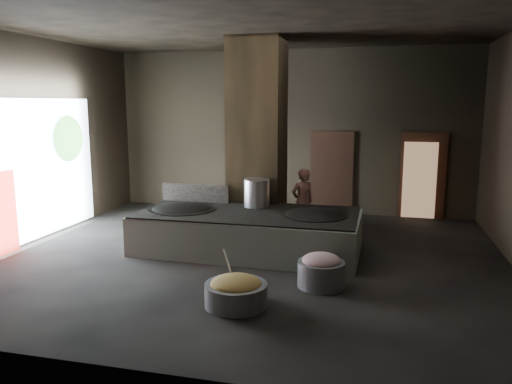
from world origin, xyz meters
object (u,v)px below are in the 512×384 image
(wok_right, at_px, (313,219))
(veg_basin, at_px, (236,295))
(hearth_platform, at_px, (248,232))
(meat_basin, at_px, (321,274))
(wok_left, at_px, (182,212))
(stock_pot, at_px, (257,193))
(cook, at_px, (302,202))

(wok_right, height_order, veg_basin, wok_right)
(hearth_platform, distance_m, wok_right, 1.40)
(veg_basin, relative_size, meat_basin, 1.21)
(wok_left, distance_m, meat_basin, 3.63)
(hearth_platform, relative_size, meat_basin, 5.76)
(wok_left, bearing_deg, veg_basin, -54.36)
(stock_pot, distance_m, meat_basin, 2.97)
(wok_right, xyz_separation_m, cook, (-0.45, 1.50, 0.03))
(hearth_platform, height_order, wok_right, wok_right)
(hearth_platform, xyz_separation_m, wok_right, (1.35, 0.05, 0.35))
(wok_right, relative_size, meat_basin, 1.69)
(wok_right, height_order, stock_pot, stock_pot)
(cook, bearing_deg, hearth_platform, 22.18)
(wok_left, distance_m, stock_pot, 1.66)
(cook, xyz_separation_m, veg_basin, (-0.34, -4.40, -0.60))
(wok_right, distance_m, cook, 1.57)
(stock_pot, bearing_deg, wok_right, -21.04)
(wok_right, bearing_deg, cook, 106.77)
(stock_pot, bearing_deg, wok_left, -158.20)
(wok_left, bearing_deg, hearth_platform, 1.97)
(hearth_platform, height_order, stock_pot, stock_pot)
(meat_basin, bearing_deg, stock_pot, 126.33)
(cook, relative_size, veg_basin, 1.63)
(wok_left, distance_m, veg_basin, 3.49)
(cook, bearing_deg, meat_basin, 66.32)
(hearth_platform, bearing_deg, meat_basin, -43.97)
(veg_basin, height_order, meat_basin, meat_basin)
(hearth_platform, distance_m, meat_basin, 2.44)
(hearth_platform, distance_m, veg_basin, 2.91)
(hearth_platform, height_order, wok_left, wok_left)
(wok_right, xyz_separation_m, stock_pot, (-1.30, 0.50, 0.38))
(veg_basin, bearing_deg, wok_right, 74.71)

